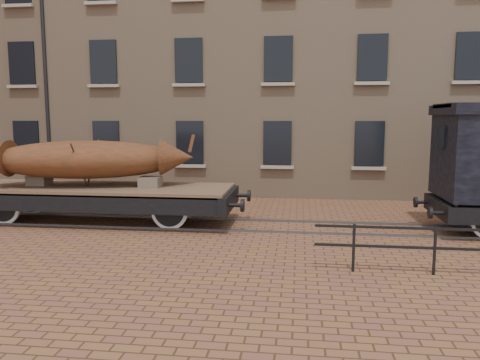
# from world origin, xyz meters

# --- Properties ---
(ground) EXTENTS (90.00, 90.00, 0.00)m
(ground) POSITION_xyz_m (0.00, 0.00, 0.00)
(ground) COLOR brown
(warehouse_cream) EXTENTS (40.00, 10.19, 14.00)m
(warehouse_cream) POSITION_xyz_m (3.00, 9.99, 7.00)
(warehouse_cream) COLOR tan
(warehouse_cream) RESTS_ON ground
(rail_track) EXTENTS (30.00, 1.52, 0.06)m
(rail_track) POSITION_xyz_m (0.00, 0.00, 0.03)
(rail_track) COLOR #59595E
(rail_track) RESTS_ON ground
(flatcar_wagon) EXTENTS (9.38, 2.54, 1.42)m
(flatcar_wagon) POSITION_xyz_m (-4.32, 0.00, 0.88)
(flatcar_wagon) COLOR brown
(flatcar_wagon) RESTS_ON ground
(iron_boat) EXTENTS (6.54, 2.92, 1.57)m
(iron_boat) POSITION_xyz_m (-4.54, -0.00, 1.92)
(iron_boat) COLOR brown
(iron_boat) RESTS_ON flatcar_wagon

